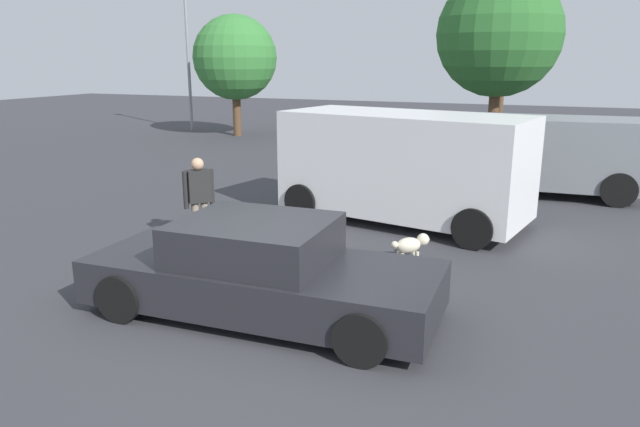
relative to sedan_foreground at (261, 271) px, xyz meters
The scene contains 10 objects.
ground_plane 0.72m from the sedan_foreground, 46.72° to the right, with size 80.00×80.00×0.00m, color #38383D.
sedan_foreground is the anchor object (origin of this frame).
dog 3.16m from the sedan_foreground, 64.72° to the left, with size 0.56×0.54×0.46m.
van_white 5.31m from the sedan_foreground, 83.87° to the left, with size 5.26×3.08×2.25m.
suv_dark 9.66m from the sedan_foreground, 71.45° to the left, with size 4.74×2.28×1.91m.
pedestrian 3.33m from the sedan_foreground, 137.15° to the left, with size 0.44×0.46×1.61m.
light_post_mid 22.15m from the sedan_foreground, 126.47° to the left, with size 0.44×0.44×7.62m.
tree_back_left 23.44m from the sedan_foreground, 88.34° to the left, with size 3.69×3.69×6.33m.
tree_back_center 16.20m from the sedan_foreground, 85.79° to the left, with size 4.33×4.33×6.30m.
tree_far_right 19.29m from the sedan_foreground, 120.86° to the left, with size 3.60×3.60×5.16m.
Camera 1 is at (3.22, -6.21, 3.31)m, focal length 33.17 mm.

